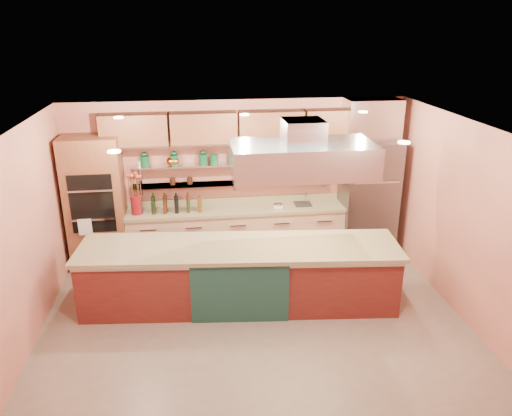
{
  "coord_description": "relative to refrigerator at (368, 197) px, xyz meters",
  "views": [
    {
      "loc": [
        -0.78,
        -6.07,
        4.06
      ],
      "look_at": [
        0.14,
        1.0,
        1.37
      ],
      "focal_mm": 35.0,
      "sensor_mm": 36.0,
      "label": 1
    }
  ],
  "objects": [
    {
      "name": "wall_back",
      "position": [
        -2.35,
        0.36,
        0.35
      ],
      "size": [
        6.0,
        0.04,
        2.8
      ],
      "primitive_type": "cube",
      "color": "#CC7660",
      "rests_on": "floor"
    },
    {
      "name": "range_hood",
      "position": [
        -1.61,
        -1.6,
        1.2
      ],
      "size": [
        2.0,
        1.0,
        0.45
      ],
      "primitive_type": "cube",
      "color": "silver",
      "rests_on": "ceiling"
    },
    {
      "name": "wall_left",
      "position": [
        -5.35,
        -2.14,
        0.35
      ],
      "size": [
        0.04,
        5.0,
        2.8
      ],
      "primitive_type": "cube",
      "color": "#CC7660",
      "rests_on": "floor"
    },
    {
      "name": "island",
      "position": [
        -2.51,
        -1.6,
        -0.57
      ],
      "size": [
        4.69,
        1.43,
        0.96
      ],
      "primitive_type": "cube",
      "rotation": [
        0.0,
        0.0,
        -0.09
      ],
      "color": "maroon",
      "rests_on": "floor"
    },
    {
      "name": "oven_stack",
      "position": [
        -4.8,
        0.04,
        0.1
      ],
      "size": [
        0.95,
        0.64,
        2.3
      ],
      "primitive_type": "cube",
      "color": "brown",
      "rests_on": "floor"
    },
    {
      "name": "wall_shelf_upper",
      "position": [
        -2.4,
        0.23,
        0.65
      ],
      "size": [
        3.6,
        0.26,
        0.03
      ],
      "primitive_type": "cube",
      "color": "silver",
      "rests_on": "wall_back"
    },
    {
      "name": "bar_faucet",
      "position": [
        -1.13,
        0.11,
        -0.01
      ],
      "size": [
        0.03,
        0.03,
        0.22
      ],
      "primitive_type": "cylinder",
      "rotation": [
        0.0,
        0.0,
        -0.03
      ],
      "color": "silver",
      "rests_on": "back_counter"
    },
    {
      "name": "refrigerator",
      "position": [
        0.0,
        0.0,
        0.0
      ],
      "size": [
        0.95,
        0.72,
        2.1
      ],
      "primitive_type": "cube",
      "color": "slate",
      "rests_on": "floor"
    },
    {
      "name": "upper_cabinets",
      "position": [
        -2.35,
        0.18,
        1.3
      ],
      "size": [
        4.6,
        0.36,
        0.55
      ],
      "primitive_type": "cube",
      "color": "brown",
      "rests_on": "wall_back"
    },
    {
      "name": "green_canister",
      "position": [
        -2.76,
        0.23,
        0.75
      ],
      "size": [
        0.18,
        0.18,
        0.17
      ],
      "primitive_type": "cylinder",
      "rotation": [
        0.0,
        0.0,
        -0.4
      ],
      "color": "#0F4724",
      "rests_on": "wall_shelf_upper"
    },
    {
      "name": "ceiling_downlights",
      "position": [
        -2.35,
        -1.94,
        1.72
      ],
      "size": [
        4.0,
        2.8,
        0.02
      ],
      "primitive_type": "cube",
      "color": "#FFE5A5",
      "rests_on": "ceiling"
    },
    {
      "name": "copper_kettle",
      "position": [
        -3.49,
        0.23,
        0.74
      ],
      "size": [
        0.22,
        0.22,
        0.15
      ],
      "primitive_type": "ellipsoid",
      "rotation": [
        0.0,
        0.0,
        0.16
      ],
      "color": "#CA732E",
      "rests_on": "wall_shelf_upper"
    },
    {
      "name": "wall_right",
      "position": [
        0.65,
        -2.14,
        0.35
      ],
      "size": [
        0.04,
        5.0,
        2.8
      ],
      "primitive_type": "cube",
      "color": "#CC7660",
      "rests_on": "floor"
    },
    {
      "name": "kitchen_scale",
      "position": [
        -1.66,
        0.01,
        -0.07
      ],
      "size": [
        0.17,
        0.13,
        0.09
      ],
      "primitive_type": "cube",
      "rotation": [
        0.0,
        0.0,
        0.06
      ],
      "color": "silver",
      "rests_on": "back_counter"
    },
    {
      "name": "oil_bottle_cluster",
      "position": [
        -3.45,
        0.01,
        0.03
      ],
      "size": [
        0.94,
        0.6,
        0.29
      ],
      "primitive_type": "cube",
      "rotation": [
        0.0,
        0.0,
        0.4
      ],
      "color": "black",
      "rests_on": "back_counter"
    },
    {
      "name": "wall_front",
      "position": [
        -2.35,
        -4.64,
        0.35
      ],
      "size": [
        6.0,
        0.04,
        2.8
      ],
      "primitive_type": "cube",
      "color": "#CC7660",
      "rests_on": "floor"
    },
    {
      "name": "floor",
      "position": [
        -2.35,
        -2.14,
        -1.06
      ],
      "size": [
        6.0,
        5.0,
        0.02
      ],
      "primitive_type": "cube",
      "color": "gray",
      "rests_on": "ground"
    },
    {
      "name": "wall_shelf_lower",
      "position": [
        -2.4,
        0.23,
        0.3
      ],
      "size": [
        3.6,
        0.26,
        0.03
      ],
      "primitive_type": "cube",
      "color": "silver",
      "rests_on": "wall_back"
    },
    {
      "name": "ceiling",
      "position": [
        -2.35,
        -2.14,
        1.75
      ],
      "size": [
        6.0,
        5.0,
        0.02
      ],
      "primitive_type": "cube",
      "color": "black",
      "rests_on": "wall_back"
    },
    {
      "name": "flower_vase",
      "position": [
        -4.13,
        0.01,
        0.05
      ],
      "size": [
        0.24,
        0.24,
        0.33
      ],
      "primitive_type": "cylinder",
      "rotation": [
        0.0,
        0.0,
        0.32
      ],
      "color": "maroon",
      "rests_on": "back_counter"
    },
    {
      "name": "back_counter",
      "position": [
        -2.4,
        0.06,
        -0.58
      ],
      "size": [
        3.84,
        0.64,
        0.93
      ],
      "primitive_type": "cube",
      "color": "tan",
      "rests_on": "floor"
    }
  ]
}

